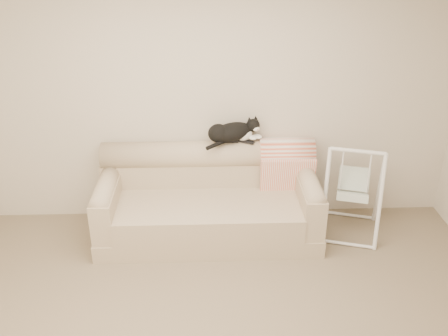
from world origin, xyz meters
name	(u,v)px	position (x,y,z in m)	size (l,w,h in m)	color
room_shell	(215,168)	(0.00, 0.00, 1.53)	(5.04, 4.04, 2.60)	beige
sofa	(209,201)	(-0.04, 1.62, 0.35)	(2.20, 0.93, 0.90)	tan
remote_a	(230,141)	(0.18, 1.87, 0.91)	(0.18, 0.06, 0.03)	black
remote_b	(246,142)	(0.35, 1.84, 0.91)	(0.17, 0.12, 0.02)	black
tuxedo_cat	(232,132)	(0.21, 1.84, 1.01)	(0.59, 0.44, 0.25)	black
throw_blanket	(286,157)	(0.76, 1.84, 0.72)	(0.56, 0.38, 0.58)	#E16242
baby_swing	(353,191)	(1.41, 1.57, 0.46)	(0.71, 0.74, 0.94)	white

